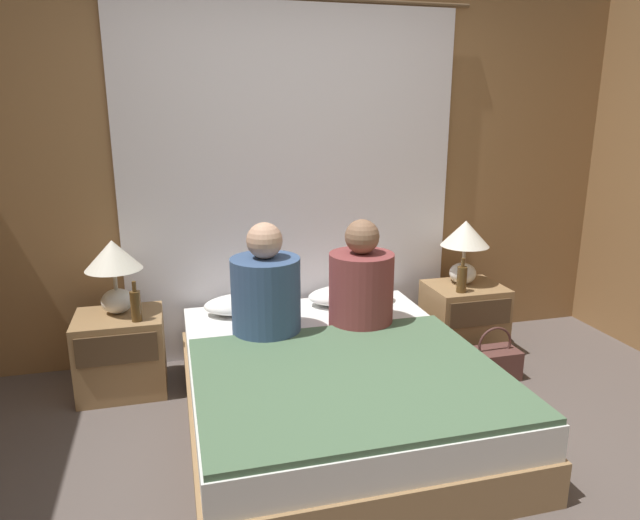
{
  "coord_description": "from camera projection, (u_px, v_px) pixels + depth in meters",
  "views": [
    {
      "loc": [
        -0.79,
        -2.04,
        1.68
      ],
      "look_at": [
        0.0,
        0.96,
        0.84
      ],
      "focal_mm": 32.0,
      "sensor_mm": 36.0,
      "label": 1
    }
  ],
  "objects": [
    {
      "name": "beer_bottle_on_left_stand",
      "position": [
        136.0,
        305.0,
        3.27
      ],
      "size": [
        0.06,
        0.06,
        0.24
      ],
      "color": "#513819",
      "rests_on": "nightstand_left"
    },
    {
      "name": "beer_bottle_on_right_stand",
      "position": [
        462.0,
        279.0,
        3.78
      ],
      "size": [
        0.07,
        0.07,
        0.23
      ],
      "color": "#513819",
      "rests_on": "nightstand_right"
    },
    {
      "name": "lamp_right",
      "position": [
        465.0,
        242.0,
        3.91
      ],
      "size": [
        0.33,
        0.33,
        0.45
      ],
      "color": "silver",
      "rests_on": "nightstand_right"
    },
    {
      "name": "person_left_in_bed",
      "position": [
        266.0,
        291.0,
        3.27
      ],
      "size": [
        0.4,
        0.4,
        0.66
      ],
      "color": "#38517A",
      "rests_on": "bed"
    },
    {
      "name": "bed",
      "position": [
        333.0,
        388.0,
        3.12
      ],
      "size": [
        1.55,
        1.91,
        0.39
      ],
      "color": "#99754C",
      "rests_on": "ground_plane"
    },
    {
      "name": "wall_back",
      "position": [
        290.0,
        173.0,
        3.84
      ],
      "size": [
        4.84,
        0.06,
        2.5
      ],
      "color": "olive",
      "rests_on": "ground_plane"
    },
    {
      "name": "handbag_on_floor",
      "position": [
        493.0,
        362.0,
        3.63
      ],
      "size": [
        0.31,
        0.19,
        0.35
      ],
      "color": "brown",
      "rests_on": "ground_plane"
    },
    {
      "name": "nightstand_left",
      "position": [
        121.0,
        353.0,
        3.44
      ],
      "size": [
        0.51,
        0.43,
        0.48
      ],
      "color": "#937047",
      "rests_on": "ground_plane"
    },
    {
      "name": "lamp_left",
      "position": [
        114.0,
        265.0,
        3.35
      ],
      "size": [
        0.33,
        0.33,
        0.45
      ],
      "color": "silver",
      "rests_on": "nightstand_left"
    },
    {
      "name": "nightstand_right",
      "position": [
        463.0,
        318.0,
        4.0
      ],
      "size": [
        0.51,
        0.43,
        0.48
      ],
      "color": "#937047",
      "rests_on": "ground_plane"
    },
    {
      "name": "blanket_on_bed",
      "position": [
        351.0,
        376.0,
        2.78
      ],
      "size": [
        1.49,
        1.26,
        0.03
      ],
      "color": "#4C6B4C",
      "rests_on": "bed"
    },
    {
      "name": "pillow_right",
      "position": [
        351.0,
        295.0,
        3.84
      ],
      "size": [
        0.59,
        0.32,
        0.12
      ],
      "color": "white",
      "rests_on": "bed"
    },
    {
      "name": "pillow_left",
      "position": [
        250.0,
        303.0,
        3.67
      ],
      "size": [
        0.59,
        0.32,
        0.12
      ],
      "color": "white",
      "rests_on": "bed"
    },
    {
      "name": "ground_plane",
      "position": [
        375.0,
        496.0,
        2.54
      ],
      "size": [
        16.0,
        16.0,
        0.0
      ],
      "primitive_type": "plane",
      "color": "#564C47"
    },
    {
      "name": "curtain_panel",
      "position": [
        292.0,
        186.0,
        3.8
      ],
      "size": [
        2.44,
        0.02,
        2.34
      ],
      "color": "white",
      "rests_on": "ground_plane"
    },
    {
      "name": "person_right_in_bed",
      "position": [
        361.0,
        284.0,
        3.41
      ],
      "size": [
        0.39,
        0.39,
        0.65
      ],
      "color": "brown",
      "rests_on": "bed"
    }
  ]
}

